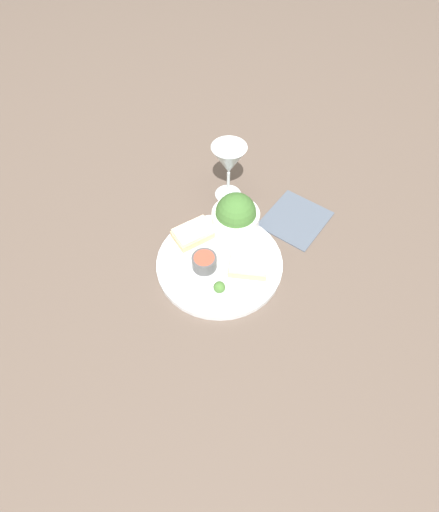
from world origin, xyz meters
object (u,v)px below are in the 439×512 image
at_px(cheese_toast_far, 248,266).
at_px(napkin, 296,219).
at_px(salad_bowl, 236,217).
at_px(sauce_ramekin, 204,260).
at_px(cheese_toast_near, 194,233).
at_px(wine_glass, 229,162).

distance_m(cheese_toast_far, napkin, 0.21).
distance_m(salad_bowl, napkin, 0.17).
bearing_deg(sauce_ramekin, salad_bowl, -147.62).
bearing_deg(sauce_ramekin, cheese_toast_far, 150.14).
bearing_deg(salad_bowl, sauce_ramekin, 32.38).
bearing_deg(salad_bowl, cheese_toast_near, -10.26).
bearing_deg(salad_bowl, napkin, 173.43).
bearing_deg(cheese_toast_far, sauce_ramekin, -29.86).
height_order(salad_bowl, wine_glass, wine_glass).
bearing_deg(napkin, cheese_toast_far, 28.88).
distance_m(sauce_ramekin, cheese_toast_far, 0.10).
xyz_separation_m(cheese_toast_far, wine_glass, (-0.06, -0.25, 0.08)).
bearing_deg(cheese_toast_far, salad_bowl, -100.41).
relative_size(salad_bowl, cheese_toast_near, 1.10).
height_order(sauce_ramekin, napkin, sauce_ramekin).
height_order(sauce_ramekin, wine_glass, wine_glass).
bearing_deg(wine_glass, salad_bowl, 73.72).
xyz_separation_m(cheese_toast_far, napkin, (-0.18, -0.10, -0.02)).
relative_size(sauce_ramekin, wine_glass, 0.36).
height_order(cheese_toast_near, cheese_toast_far, same).
relative_size(cheese_toast_near, napkin, 0.50).
xyz_separation_m(cheese_toast_near, napkin, (-0.26, 0.04, -0.02)).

